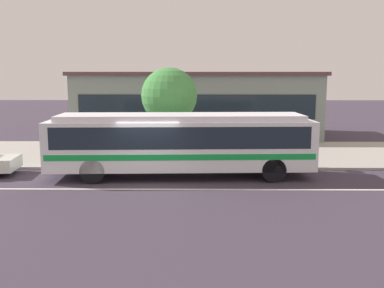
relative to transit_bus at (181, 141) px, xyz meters
name	(u,v)px	position (x,y,z in m)	size (l,w,h in m)	color
ground_plane	(148,184)	(-1.28, -1.33, -1.57)	(120.00, 120.00, 0.00)	#3B3341
sidewalk_slab	(161,153)	(-1.28, 5.35, -1.51)	(60.00, 8.00, 0.12)	#A29F95
lane_stripe_center	(146,189)	(-1.28, -2.13, -1.57)	(56.00, 0.16, 0.01)	silver
transit_bus	(181,141)	(0.00, 0.00, 0.00)	(11.20, 2.93, 2.69)	silver
pedestrian_waiting_near_sign	(253,141)	(3.37, 2.59, -0.42)	(0.43, 0.43, 1.75)	#2E2A2B
pedestrian_walking_along_curb	(232,145)	(2.33, 2.25, -0.52)	(0.42, 0.42, 1.60)	#3E2937
pedestrian_standing_by_tree	(248,144)	(3.15, 2.61, -0.54)	(0.44, 0.44, 1.57)	#2D2D4E
bus_stop_sign	(291,133)	(5.07, 1.88, 0.08)	(0.08, 0.44, 2.38)	gray
street_tree_near_stop	(169,96)	(-0.71, 3.58, 1.72)	(2.80, 2.80, 4.59)	brown
station_building	(197,104)	(0.67, 13.04, 0.70)	(16.52, 8.36, 4.52)	gray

